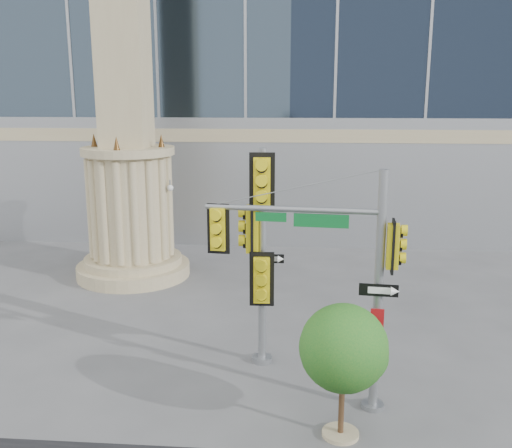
{
  "coord_description": "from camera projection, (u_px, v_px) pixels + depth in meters",
  "views": [
    {
      "loc": [
        0.58,
        -12.19,
        7.05
      ],
      "look_at": [
        -0.56,
        2.0,
        3.8
      ],
      "focal_mm": 40.0,
      "sensor_mm": 36.0,
      "label": 1
    }
  ],
  "objects": [
    {
      "name": "secondary_signal_pole",
      "position": [
        260.0,
        242.0,
        14.54
      ],
      "size": [
        0.99,
        0.74,
        5.75
      ],
      "rotation": [
        0.0,
        0.0,
        0.03
      ],
      "color": "slate",
      "rests_on": "ground"
    },
    {
      "name": "main_signal_pole",
      "position": [
        333.0,
        263.0,
        12.53
      ],
      "size": [
        4.26,
        0.77,
        5.52
      ],
      "rotation": [
        0.0,
        0.0,
        -0.09
      ],
      "color": "slate",
      "rests_on": "ground"
    },
    {
      "name": "monument",
      "position": [
        127.0,
        136.0,
        21.45
      ],
      "size": [
        4.4,
        4.4,
        16.6
      ],
      "color": "tan",
      "rests_on": "ground"
    },
    {
      "name": "ground",
      "position": [
        273.0,
        400.0,
        13.46
      ],
      "size": [
        120.0,
        120.0,
        0.0
      ],
      "primitive_type": "plane",
      "color": "#545456",
      "rests_on": "ground"
    },
    {
      "name": "street_tree",
      "position": [
        345.0,
        351.0,
        11.64
      ],
      "size": [
        1.87,
        1.83,
        2.91
      ],
      "color": "tan",
      "rests_on": "ground"
    }
  ]
}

